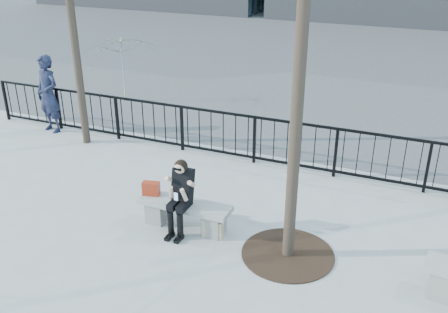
% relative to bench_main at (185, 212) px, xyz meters
% --- Properties ---
extents(ground, '(120.00, 120.00, 0.00)m').
position_rel_bench_main_xyz_m(ground, '(0.00, 0.00, -0.30)').
color(ground, '#969691').
rests_on(ground, ground).
extents(street_surface, '(60.00, 23.00, 0.01)m').
position_rel_bench_main_xyz_m(street_surface, '(0.00, 15.00, -0.30)').
color(street_surface, '#474747').
rests_on(street_surface, ground).
extents(railing, '(14.00, 0.06, 1.10)m').
position_rel_bench_main_xyz_m(railing, '(0.00, 3.00, 0.25)').
color(railing, black).
rests_on(railing, ground).
extents(tree_grate, '(1.50, 1.50, 0.02)m').
position_rel_bench_main_xyz_m(tree_grate, '(1.90, -0.10, -0.29)').
color(tree_grate, black).
rests_on(tree_grate, ground).
extents(bench_main, '(1.65, 0.46, 0.49)m').
position_rel_bench_main_xyz_m(bench_main, '(0.00, 0.00, 0.00)').
color(bench_main, slate).
rests_on(bench_main, ground).
extents(seated_woman, '(0.50, 0.64, 1.34)m').
position_rel_bench_main_xyz_m(seated_woman, '(0.00, -0.16, 0.37)').
color(seated_woman, black).
rests_on(seated_woman, ground).
extents(handbag, '(0.32, 0.20, 0.25)m').
position_rel_bench_main_xyz_m(handbag, '(-0.67, 0.02, 0.31)').
color(handbag, '#9D2A13').
rests_on(handbag, bench_main).
extents(shopping_bag, '(0.35, 0.15, 0.33)m').
position_rel_bench_main_xyz_m(shopping_bag, '(0.58, -0.12, -0.14)').
color(shopping_bag, beige).
rests_on(shopping_bag, ground).
extents(standing_man, '(0.81, 0.62, 1.98)m').
position_rel_bench_main_xyz_m(standing_man, '(-5.29, 2.80, 0.69)').
color(standing_man, black).
rests_on(standing_man, ground).
extents(vendor_umbrella, '(2.19, 2.24, 1.96)m').
position_rel_bench_main_xyz_m(vendor_umbrella, '(-4.93, 5.60, 0.68)').
color(vendor_umbrella, yellow).
rests_on(vendor_umbrella, ground).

